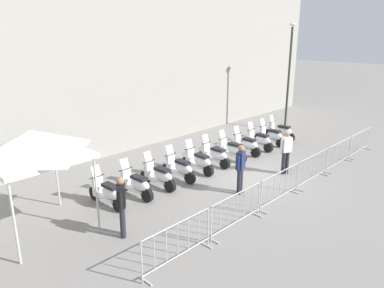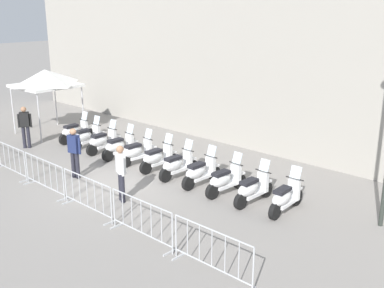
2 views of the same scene
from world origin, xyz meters
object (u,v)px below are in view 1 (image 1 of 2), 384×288
Objects in this scene: motorcycle_4 at (199,162)px; motorcycle_8 at (259,140)px; barrier_segment_0 at (178,243)px; officer_near_row_end at (240,166)px; barrier_segment_4 at (339,154)px; motorcycle_6 at (232,150)px; barrier_segment_5 at (360,143)px; motorcycle_2 at (159,176)px; motorcycle_3 at (180,168)px; motorcycle_7 at (246,145)px; motorcycle_10 at (281,132)px; officer_mid_plaza at (286,150)px; motorcycle_0 at (108,193)px; officer_by_barriers at (122,203)px; street_lamp at (289,67)px; motorcycle_9 at (271,136)px; barrier_segment_3 at (313,169)px; barrier_segment_1 at (237,211)px; canopy_tent at (32,145)px; barrier_segment_2 at (280,187)px; motorcycle_1 at (136,185)px; motorcycle_5 at (215,155)px.

motorcycle_4 and motorcycle_8 have the same top height.
officer_near_row_end reaches higher than barrier_segment_0.
barrier_segment_4 is (0.24, -3.67, 0.07)m from motorcycle_8.
motorcycle_6 is 5.97m from barrier_segment_5.
motorcycle_2 is 1.04m from motorcycle_3.
motorcycle_10 is (3.13, 0.01, 0.00)m from motorcycle_7.
officer_mid_plaza is at bearing -49.60° from motorcycle_4.
officer_by_barriers is at bearing -113.27° from motorcycle_0.
motorcycle_0 is at bearing 177.86° from motorcycle_8.
motorcycle_2 is 1.00× the size of motorcycle_4.
motorcycle_10 is 3.98m from street_lamp.
motorcycle_10 is at bearing 0.16° from motorcycle_7.
officer_by_barriers is (-2.86, -1.67, 0.53)m from motorcycle_2.
motorcycle_6 and motorcycle_10 have the same top height.
motorcycle_3 is at bearing 178.30° from motorcycle_9.
barrier_segment_3 is at bearing -138.61° from motorcycle_10.
street_lamp is at bearing 4.77° from motorcycle_2.
officer_near_row_end reaches higher than motorcycle_9.
canopy_tent is (-3.78, 3.90, 1.99)m from barrier_segment_1.
officer_near_row_end is at bearing 174.86° from officer_mid_plaza.
motorcycle_2 is at bearing -3.74° from motorcycle_0.
barrier_segment_4 is (-0.81, -3.64, 0.07)m from motorcycle_9.
motorcycle_9 is 0.78× the size of barrier_segment_0.
motorcycle_6 is 4.39m from barrier_segment_4.
motorcycle_3 is at bearing 178.38° from motorcycle_4.
officer_by_barriers is at bearing 156.51° from barrier_segment_2.
canopy_tent reaches higher than motorcycle_2.
motorcycle_6 is (2.08, -0.07, 0.00)m from motorcycle_4.
motorcycle_1 is 1.00× the size of motorcycle_5.
motorcycle_1 is at bearing 152.95° from barrier_segment_4.
motorcycle_2 reaches higher than barrier_segment_5.
barrier_segment_2 is at bearing -154.94° from officer_mid_plaza.
motorcycle_5 is 8.19m from street_lamp.
motorcycle_7 is 0.78× the size of barrier_segment_4.
motorcycle_5 is at bearing 177.55° from motorcycle_9.
motorcycle_10 is 5.53m from barrier_segment_3.
motorcycle_5 and motorcycle_10 have the same top height.
motorcycle_10 is 0.78× the size of barrier_segment_1.
barrier_segment_5 is 1.28× the size of officer_by_barriers.
motorcycle_9 is (8.32, -0.20, 0.00)m from motorcycle_1.
motorcycle_2 reaches higher than barrier_segment_2.
motorcycle_7 is at bearing 178.17° from motorcycle_9.
motorcycle_5 is at bearing -0.41° from motorcycle_2.
motorcycle_0 is 1.00× the size of motorcycle_6.
motorcycle_7 is at bearing 74.36° from barrier_segment_3.
officer_mid_plaza is at bearing -26.22° from motorcycle_1.
officer_mid_plaza is at bearing 25.06° from barrier_segment_2.
canopy_tent reaches higher than officer_mid_plaza.
officer_near_row_end is (-9.08, -3.26, -2.54)m from street_lamp.
barrier_segment_5 is at bearing -29.92° from motorcycle_4.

